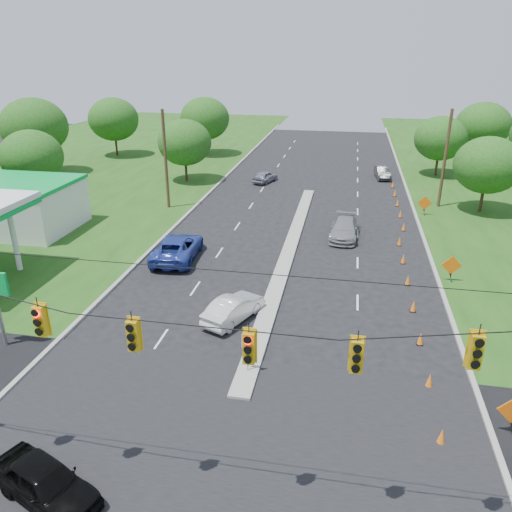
# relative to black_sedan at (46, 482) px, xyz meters

# --- Properties ---
(ground) EXTENTS (160.00, 160.00, 0.00)m
(ground) POSITION_rel_black_sedan_xyz_m (5.15, 2.06, -0.71)
(ground) COLOR black
(ground) RESTS_ON ground
(cross_street) EXTENTS (160.00, 14.00, 0.02)m
(cross_street) POSITION_rel_black_sedan_xyz_m (5.15, 2.06, -0.71)
(cross_street) COLOR black
(cross_street) RESTS_ON ground
(curb_left) EXTENTS (0.25, 110.00, 0.16)m
(curb_left) POSITION_rel_black_sedan_xyz_m (-4.95, 32.06, -0.71)
(curb_left) COLOR gray
(curb_left) RESTS_ON ground
(curb_right) EXTENTS (0.25, 110.00, 0.16)m
(curb_right) POSITION_rel_black_sedan_xyz_m (15.25, 32.06, -0.71)
(curb_right) COLOR gray
(curb_right) RESTS_ON ground
(median) EXTENTS (1.00, 34.00, 0.18)m
(median) POSITION_rel_black_sedan_xyz_m (5.15, 23.06, -0.71)
(median) COLOR gray
(median) RESTS_ON ground
(median_sign) EXTENTS (0.55, 0.06, 2.05)m
(median_sign) POSITION_rel_black_sedan_xyz_m (5.15, 8.06, 0.75)
(median_sign) COLOR gray
(median_sign) RESTS_ON ground
(signal_span) EXTENTS (25.60, 0.32, 9.00)m
(signal_span) POSITION_rel_black_sedan_xyz_m (5.10, 1.06, 4.26)
(signal_span) COLOR #422D1C
(signal_span) RESTS_ON ground
(utility_pole_far_left) EXTENTS (0.28, 0.28, 9.00)m
(utility_pole_far_left) POSITION_rel_black_sedan_xyz_m (-7.35, 32.06, 3.79)
(utility_pole_far_left) COLOR #422D1C
(utility_pole_far_left) RESTS_ON ground
(utility_pole_far_right) EXTENTS (0.28, 0.28, 9.00)m
(utility_pole_far_right) POSITION_rel_black_sedan_xyz_m (17.65, 37.06, 3.79)
(utility_pole_far_right) COLOR #422D1C
(utility_pole_far_right) RESTS_ON ground
(cone_0) EXTENTS (0.32, 0.32, 0.70)m
(cone_0) POSITION_rel_black_sedan_xyz_m (13.26, 5.06, -0.36)
(cone_0) COLOR orange
(cone_0) RESTS_ON ground
(cone_1) EXTENTS (0.32, 0.32, 0.70)m
(cone_1) POSITION_rel_black_sedan_xyz_m (13.26, 8.56, -0.36)
(cone_1) COLOR orange
(cone_1) RESTS_ON ground
(cone_2) EXTENTS (0.32, 0.32, 0.70)m
(cone_2) POSITION_rel_black_sedan_xyz_m (13.26, 12.06, -0.36)
(cone_2) COLOR orange
(cone_2) RESTS_ON ground
(cone_3) EXTENTS (0.32, 0.32, 0.70)m
(cone_3) POSITION_rel_black_sedan_xyz_m (13.26, 15.56, -0.36)
(cone_3) COLOR orange
(cone_3) RESTS_ON ground
(cone_4) EXTENTS (0.32, 0.32, 0.70)m
(cone_4) POSITION_rel_black_sedan_xyz_m (13.26, 19.06, -0.36)
(cone_4) COLOR orange
(cone_4) RESTS_ON ground
(cone_5) EXTENTS (0.32, 0.32, 0.70)m
(cone_5) POSITION_rel_black_sedan_xyz_m (13.26, 22.56, -0.36)
(cone_5) COLOR orange
(cone_5) RESTS_ON ground
(cone_6) EXTENTS (0.32, 0.32, 0.70)m
(cone_6) POSITION_rel_black_sedan_xyz_m (13.26, 26.06, -0.36)
(cone_6) COLOR orange
(cone_6) RESTS_ON ground
(cone_7) EXTENTS (0.32, 0.32, 0.70)m
(cone_7) POSITION_rel_black_sedan_xyz_m (13.86, 29.56, -0.36)
(cone_7) COLOR orange
(cone_7) RESTS_ON ground
(cone_8) EXTENTS (0.32, 0.32, 0.70)m
(cone_8) POSITION_rel_black_sedan_xyz_m (13.86, 33.06, -0.36)
(cone_8) COLOR orange
(cone_8) RESTS_ON ground
(cone_9) EXTENTS (0.32, 0.32, 0.70)m
(cone_9) POSITION_rel_black_sedan_xyz_m (13.86, 36.56, -0.36)
(cone_9) COLOR orange
(cone_9) RESTS_ON ground
(cone_10) EXTENTS (0.32, 0.32, 0.70)m
(cone_10) POSITION_rel_black_sedan_xyz_m (13.86, 40.06, -0.36)
(cone_10) COLOR orange
(cone_10) RESTS_ON ground
(cone_11) EXTENTS (0.32, 0.32, 0.70)m
(cone_11) POSITION_rel_black_sedan_xyz_m (13.86, 43.56, -0.36)
(cone_11) COLOR orange
(cone_11) RESTS_ON ground
(work_sign_1) EXTENTS (1.27, 0.58, 1.37)m
(work_sign_1) POSITION_rel_black_sedan_xyz_m (15.95, 20.06, 0.38)
(work_sign_1) COLOR black
(work_sign_1) RESTS_ON ground
(work_sign_2) EXTENTS (1.27, 0.58, 1.37)m
(work_sign_2) POSITION_rel_black_sedan_xyz_m (15.95, 34.06, 0.38)
(work_sign_2) COLOR black
(work_sign_2) RESTS_ON ground
(tree_2) EXTENTS (5.88, 5.88, 6.86)m
(tree_2) POSITION_rel_black_sedan_xyz_m (-20.85, 32.06, 3.62)
(tree_2) COLOR black
(tree_2) RESTS_ON ground
(tree_3) EXTENTS (7.56, 7.56, 8.82)m
(tree_3) POSITION_rel_black_sedan_xyz_m (-26.85, 42.06, 4.86)
(tree_3) COLOR black
(tree_3) RESTS_ON ground
(tree_4) EXTENTS (6.72, 6.72, 7.84)m
(tree_4) POSITION_rel_black_sedan_xyz_m (-22.85, 54.06, 4.24)
(tree_4) COLOR black
(tree_4) RESTS_ON ground
(tree_5) EXTENTS (5.88, 5.88, 6.86)m
(tree_5) POSITION_rel_black_sedan_xyz_m (-8.85, 42.06, 3.62)
(tree_5) COLOR black
(tree_5) RESTS_ON ground
(tree_6) EXTENTS (6.72, 6.72, 7.84)m
(tree_6) POSITION_rel_black_sedan_xyz_m (-10.85, 57.06, 4.24)
(tree_6) COLOR black
(tree_6) RESTS_ON ground
(tree_9) EXTENTS (5.88, 5.88, 6.86)m
(tree_9) POSITION_rel_black_sedan_xyz_m (21.15, 36.06, 3.62)
(tree_9) COLOR black
(tree_9) RESTS_ON ground
(tree_11) EXTENTS (6.72, 6.72, 7.84)m
(tree_11) POSITION_rel_black_sedan_xyz_m (25.15, 57.06, 4.24)
(tree_11) COLOR black
(tree_11) RESTS_ON ground
(tree_12) EXTENTS (5.88, 5.88, 6.86)m
(tree_12) POSITION_rel_black_sedan_xyz_m (19.15, 50.06, 3.62)
(tree_12) COLOR black
(tree_12) RESTS_ON ground
(black_sedan) EXTENTS (4.51, 3.16, 1.43)m
(black_sedan) POSITION_rel_black_sedan_xyz_m (0.00, 0.00, 0.00)
(black_sedan) COLOR black
(black_sedan) RESTS_ON ground
(white_sedan) EXTENTS (2.98, 4.44, 1.38)m
(white_sedan) POSITION_rel_black_sedan_xyz_m (3.39, 12.76, -0.02)
(white_sedan) COLOR silver
(white_sedan) RESTS_ON ground
(blue_pickup) EXTENTS (3.19, 6.20, 1.67)m
(blue_pickup) POSITION_rel_black_sedan_xyz_m (-2.49, 20.50, 0.12)
(blue_pickup) COLOR #293C9D
(blue_pickup) RESTS_ON ground
(silver_car_far) EXTENTS (2.34, 5.21, 1.48)m
(silver_car_far) POSITION_rel_black_sedan_xyz_m (9.05, 27.01, 0.03)
(silver_car_far) COLOR gray
(silver_car_far) RESTS_ON ground
(silver_car_oncoming) EXTENTS (2.68, 4.05, 1.28)m
(silver_car_oncoming) POSITION_rel_black_sedan_xyz_m (-0.05, 43.23, -0.07)
(silver_car_oncoming) COLOR gray
(silver_car_oncoming) RESTS_ON ground
(dark_car_receding) EXTENTS (1.88, 4.23, 1.35)m
(dark_car_receding) POSITION_rel_black_sedan_xyz_m (12.91, 47.60, -0.04)
(dark_car_receding) COLOR #2D2D2D
(dark_car_receding) RESTS_ON ground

